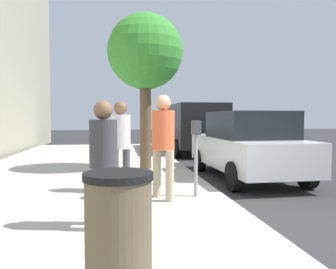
% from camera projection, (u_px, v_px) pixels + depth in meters
% --- Properties ---
extents(ground_plane, '(80.00, 80.00, 0.00)m').
position_uv_depth(ground_plane, '(255.00, 226.00, 5.03)').
color(ground_plane, '#2B2B2D').
rests_on(ground_plane, ground).
extents(sidewalk_slab, '(28.00, 6.00, 0.15)m').
position_uv_depth(sidewalk_slab, '(44.00, 232.00, 4.57)').
color(sidewalk_slab, '#A8A59E').
rests_on(sidewalk_slab, ground_plane).
extents(parking_meter, '(0.36, 0.12, 1.41)m').
position_uv_depth(parking_meter, '(196.00, 142.00, 6.26)').
color(parking_meter, gray).
rests_on(parking_meter, sidewalk_slab).
extents(pedestrian_at_meter, '(0.51, 0.41, 1.87)m').
position_uv_depth(pedestrian_at_meter, '(163.00, 137.00, 6.04)').
color(pedestrian_at_meter, tan).
rests_on(pedestrian_at_meter, sidewalk_slab).
extents(pedestrian_bystander, '(0.45, 0.37, 1.69)m').
position_uv_depth(pedestrian_bystander, '(103.00, 154.00, 4.49)').
color(pedestrian_bystander, tan).
rests_on(pedestrian_bystander, sidewalk_slab).
extents(parking_officer, '(0.46, 0.39, 1.79)m').
position_uv_depth(parking_officer, '(121.00, 138.00, 6.69)').
color(parking_officer, '#47474C').
rests_on(parking_officer, sidewalk_slab).
extents(parked_sedan_near, '(4.44, 2.04, 1.77)m').
position_uv_depth(parked_sedan_near, '(247.00, 145.00, 8.85)').
color(parked_sedan_near, silver).
rests_on(parked_sedan_near, ground_plane).
extents(parked_van_far, '(5.21, 2.14, 2.18)m').
position_uv_depth(parked_van_far, '(192.00, 125.00, 15.27)').
color(parked_van_far, black).
rests_on(parked_van_far, ground_plane).
extents(street_tree, '(2.13, 2.13, 4.39)m').
position_uv_depth(street_tree, '(145.00, 53.00, 9.56)').
color(street_tree, brown).
rests_on(street_tree, sidewalk_slab).
extents(trash_bin, '(0.59, 0.59, 1.01)m').
position_uv_depth(trash_bin, '(119.00, 232.00, 2.84)').
color(trash_bin, brown).
rests_on(trash_bin, sidewalk_slab).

